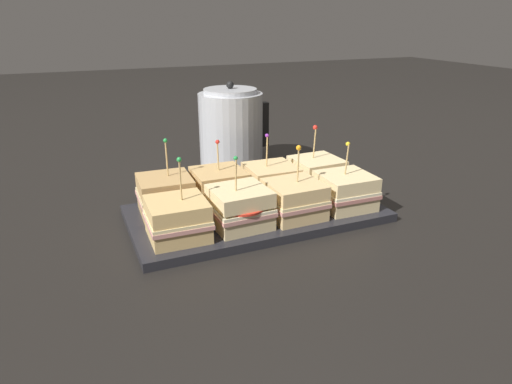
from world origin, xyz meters
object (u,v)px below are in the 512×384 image
Objects in this scene: sandwich_back_center_left at (219,187)px; sandwich_back_far_right at (316,173)px; kettle_steel at (231,130)px; sandwich_front_far_right at (345,191)px; sandwich_front_center_left at (240,207)px; sandwich_back_center_right at (271,181)px; serving_platter at (256,213)px; sandwich_front_far_left at (178,219)px; sandwich_front_center_right at (294,199)px; sandwich_back_far_left at (166,195)px.

sandwich_back_far_right reaches higher than sandwich_back_center_left.
sandwich_back_center_left is 0.95× the size of sandwich_back_far_right.
sandwich_front_far_right is at bearing -74.97° from kettle_steel.
sandwich_front_far_right is (0.24, -0.00, -0.00)m from sandwich_front_center_left.
kettle_steel reaches higher than sandwich_back_center_right.
serving_platter is 0.20m from sandwich_front_far_left.
sandwich_back_far_right is (0.18, 0.06, 0.05)m from serving_platter.
sandwich_front_center_right is 0.96× the size of sandwich_back_far_left.
sandwich_back_center_right is at bearing -1.41° from sandwich_back_far_left.
sandwich_front_far_right is 0.12m from sandwich_back_far_right.
sandwich_back_far_right reaches higher than sandwich_front_far_right.
serving_platter is 0.09m from sandwich_back_center_right.
sandwich_front_far_right is 0.95× the size of sandwich_back_far_right.
sandwich_front_center_left reaches higher than sandwich_back_center_left.
sandwich_back_far_right is 0.63× the size of kettle_steel.
sandwich_front_center_left is at bearing -153.13° from sandwich_back_far_right.
sandwich_front_far_right is (0.36, 0.00, -0.00)m from sandwich_front_far_left.
kettle_steel is at bearing 48.48° from sandwich_back_far_left.
sandwich_back_far_right reaches higher than sandwich_front_center_right.
sandwich_front_center_right is at bearing -45.74° from serving_platter.
sandwich_front_center_left is 1.02× the size of sandwich_back_center_left.
kettle_steel is at bearing 64.81° from sandwich_back_center_left.
sandwich_front_far_left is (-0.18, -0.06, 0.05)m from serving_platter.
sandwich_back_far_left is (0.01, 0.12, 0.00)m from sandwich_front_far_left.
sandwich_front_center_right reaches higher than sandwich_front_far_right.
sandwich_back_center_left reaches higher than serving_platter.
sandwich_back_center_left is at bearing 134.64° from sandwich_front_center_right.
kettle_steel reaches higher than sandwich_back_far_right.
sandwich_back_center_right is (0.00, 0.12, -0.00)m from sandwich_front_center_right.
serving_platter is 2.19× the size of kettle_steel.
sandwich_front_center_right is 0.12m from sandwich_front_far_right.
kettle_steel is (0.13, 0.40, 0.05)m from sandwich_front_center_left.
sandwich_back_center_right is at bearing -92.45° from kettle_steel.
serving_platter is at bearing -45.00° from sandwich_back_center_left.
sandwich_front_far_right is at bearing 0.30° from sandwich_front_center_right.
kettle_steel is at bearing 105.03° from sandwich_front_far_right.
sandwich_front_center_left is 0.99× the size of sandwich_back_center_right.
sandwich_front_center_left is 0.12m from sandwich_back_center_left.
sandwich_front_far_left is 0.48m from kettle_steel.
sandwich_front_center_right is at bearing -179.70° from sandwich_front_far_right.
sandwich_front_far_left reaches higher than sandwich_back_center_left.
sandwich_back_center_left is 0.97× the size of sandwich_back_center_right.
sandwich_front_far_left is 0.99× the size of sandwich_back_far_left.
serving_platter is 0.19m from sandwich_back_far_left.
sandwich_front_center_left is 0.61× the size of kettle_steel.
sandwich_back_center_left is at bearing 90.61° from sandwich_front_center_left.
sandwich_back_far_right is at bearing 3.35° from sandwich_back_center_right.
sandwich_front_center_right is (0.24, 0.00, 0.00)m from sandwich_front_far_left.
sandwich_back_center_left is at bearing 135.00° from serving_platter.
kettle_steel is (0.25, 0.28, 0.05)m from sandwich_back_far_left.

